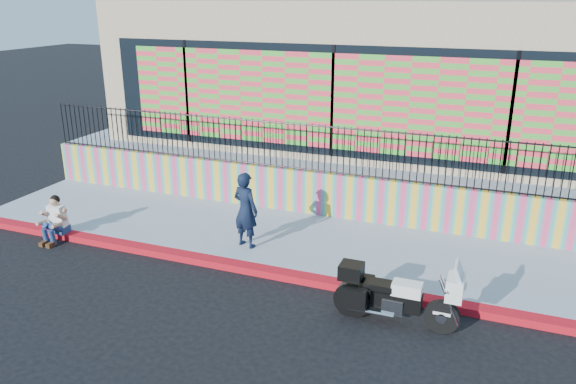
% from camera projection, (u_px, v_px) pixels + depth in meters
% --- Properties ---
extents(ground, '(90.00, 90.00, 0.00)m').
position_uv_depth(ground, '(270.00, 275.00, 11.39)').
color(ground, black).
rests_on(ground, ground).
extents(red_curb, '(16.00, 0.30, 0.15)m').
position_uv_depth(red_curb, '(270.00, 272.00, 11.37)').
color(red_curb, '#A60B0F').
rests_on(red_curb, ground).
extents(sidewalk, '(16.00, 3.00, 0.15)m').
position_uv_depth(sidewalk, '(298.00, 241.00, 12.82)').
color(sidewalk, '#8D96A9').
rests_on(sidewalk, ground).
extents(mural_wall, '(16.00, 0.20, 1.10)m').
position_uv_depth(mural_wall, '(320.00, 193.00, 14.02)').
color(mural_wall, '#E93D71').
rests_on(mural_wall, sidewalk).
extents(metal_fence, '(15.80, 0.04, 1.20)m').
position_uv_depth(metal_fence, '(321.00, 149.00, 13.64)').
color(metal_fence, black).
rests_on(metal_fence, mural_wall).
extents(elevated_platform, '(16.00, 10.00, 1.25)m').
position_uv_depth(elevated_platform, '(368.00, 148.00, 18.53)').
color(elevated_platform, '#8D96A9').
rests_on(elevated_platform, ground).
extents(storefront_building, '(14.00, 8.06, 4.00)m').
position_uv_depth(storefront_building, '(370.00, 68.00, 17.47)').
color(storefront_building, tan).
rests_on(storefront_building, elevated_platform).
extents(police_motorcycle, '(2.13, 0.70, 1.33)m').
position_uv_depth(police_motorcycle, '(394.00, 294.00, 9.57)').
color(police_motorcycle, black).
rests_on(police_motorcycle, ground).
extents(police_officer, '(0.70, 0.55, 1.69)m').
position_uv_depth(police_officer, '(246.00, 210.00, 12.13)').
color(police_officer, black).
rests_on(police_officer, sidewalk).
extents(seated_man, '(0.54, 0.71, 1.06)m').
position_uv_depth(seated_man, '(54.00, 223.00, 12.82)').
color(seated_man, navy).
rests_on(seated_man, ground).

